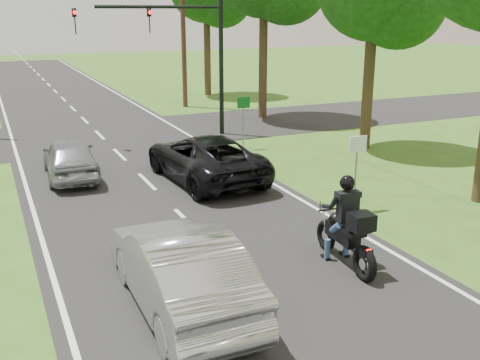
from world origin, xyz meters
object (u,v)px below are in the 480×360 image
traffic_signal (181,43)px  utility_pole_far (183,17)px  dark_suv (205,158)px  sign_white (357,155)px  silver_suv (70,158)px  sign_green (243,110)px  motorcycle_rider (347,231)px  silver_sedan (180,268)px

traffic_signal → utility_pole_far: 8.55m
dark_suv → utility_pole_far: size_ratio=0.55×
sign_white → traffic_signal: bearing=97.0°
silver_suv → sign_green: 7.29m
dark_suv → silver_suv: 4.56m
dark_suv → utility_pole_far: utility_pole_far is taller
motorcycle_rider → utility_pole_far: size_ratio=0.24×
silver_suv → sign_green: bearing=-166.2°
dark_suv → sign_green: size_ratio=2.57×
traffic_signal → motorcycle_rider: bearing=-94.2°
sign_white → sign_green: 8.00m
traffic_signal → sign_white: (1.36, -11.02, -2.54)m
silver_sedan → sign_white: (6.31, 3.26, 0.79)m
traffic_signal → utility_pole_far: bearing=70.3°
motorcycle_rider → traffic_signal: traffic_signal is taller
motorcycle_rider → silver_sedan: size_ratio=0.50×
silver_sedan → motorcycle_rider: bearing=-176.5°
dark_suv → traffic_signal: size_ratio=0.86×
silver_sedan → utility_pole_far: 23.99m
dark_suv → motorcycle_rider: bearing=89.6°
traffic_signal → sign_green: 4.24m
silver_sedan → sign_white: 7.14m
motorcycle_rider → sign_white: 3.94m
dark_suv → silver_sedan: 8.45m
silver_sedan → utility_pole_far: (7.81, 22.28, 4.28)m
silver_suv → sign_white: 9.57m
silver_suv → traffic_signal: (5.53, 4.44, 3.43)m
motorcycle_rider → sign_white: (2.39, 3.03, 0.77)m
motorcycle_rider → sign_green: size_ratio=1.15×
motorcycle_rider → utility_pole_far: utility_pole_far is taller
silver_sedan → silver_suv: bearing=-86.4°
silver_suv → sign_green: (7.09, 1.42, 0.90)m
traffic_signal → sign_green: traffic_signal is taller
silver_suv → utility_pole_far: size_ratio=0.41×
motorcycle_rider → sign_green: bearing=80.9°
utility_pole_far → silver_suv: bearing=-124.0°
motorcycle_rider → sign_white: size_ratio=1.15×
sign_white → sign_green: bearing=88.6°
silver_sedan → traffic_signal: (4.95, 14.27, 3.33)m
silver_sedan → utility_pole_far: size_ratio=0.48×
motorcycle_rider → traffic_signal: bearing=90.0°
utility_pole_far → sign_white: size_ratio=4.71×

